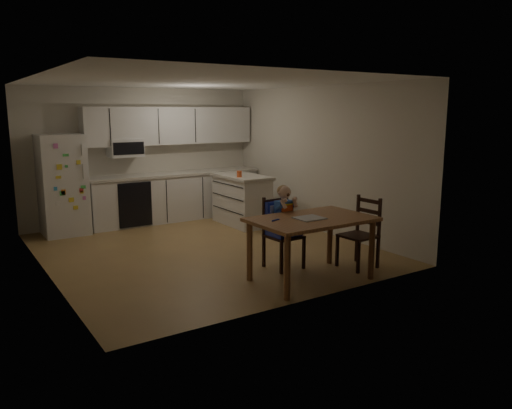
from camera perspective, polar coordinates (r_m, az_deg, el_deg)
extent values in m
cube|color=olive|center=(7.70, -5.96, -5.11)|extent=(4.50, 5.00, 0.01)
cube|color=beige|center=(9.75, -12.86, 5.51)|extent=(4.50, 0.02, 2.50)
cube|color=beige|center=(6.76, -23.42, 2.72)|extent=(0.02, 5.00, 2.50)
cube|color=beige|center=(8.71, 7.22, 5.11)|extent=(0.02, 5.00, 2.50)
cube|color=white|center=(7.43, -6.34, 13.84)|extent=(4.50, 5.00, 0.01)
cube|color=silver|center=(9.03, -21.23, 2.11)|extent=(0.72, 0.70, 1.70)
cube|color=silver|center=(9.77, -9.14, 0.80)|extent=(3.34, 0.60, 0.86)
cube|color=beige|center=(9.69, -9.19, 3.47)|extent=(3.37, 0.62, 0.05)
cube|color=black|center=(9.15, -13.61, -0.03)|extent=(0.60, 0.02, 0.80)
cube|color=silver|center=(9.75, -9.69, 8.87)|extent=(3.34, 0.34, 0.70)
cube|color=silver|center=(9.42, -14.71, 6.29)|extent=(0.60, 0.38, 0.33)
cube|color=silver|center=(9.22, -1.66, 0.39)|extent=(0.60, 1.19, 0.87)
cube|color=beige|center=(9.15, -1.67, 3.23)|extent=(0.65, 1.25, 0.05)
cylinder|color=#D45123|center=(8.85, -1.92, 3.50)|extent=(0.09, 0.09, 0.11)
cube|color=brown|center=(6.15, 6.37, -1.71)|extent=(1.48, 0.95, 0.04)
cylinder|color=brown|center=(5.57, 3.59, -7.21)|extent=(0.07, 0.07, 0.75)
cylinder|color=brown|center=(6.18, -0.74, -5.36)|extent=(0.07, 0.07, 0.75)
cylinder|color=brown|center=(6.40, 13.08, -5.08)|extent=(0.07, 0.07, 0.75)
cylinder|color=brown|center=(6.95, 8.44, -3.68)|extent=(0.07, 0.07, 0.75)
cube|color=#B0B0B5|center=(6.10, 6.12, -1.55)|extent=(0.33, 0.29, 0.01)
cylinder|color=#2536BA|center=(5.94, 2.18, -1.80)|extent=(0.12, 0.06, 0.02)
cube|color=black|center=(6.67, 3.20, -3.64)|extent=(0.44, 0.44, 0.03)
cube|color=black|center=(6.47, 2.92, -6.16)|extent=(0.04, 0.04, 0.42)
cube|color=black|center=(6.76, 0.90, -5.41)|extent=(0.04, 0.04, 0.42)
cube|color=black|center=(6.70, 5.48, -5.59)|extent=(0.04, 0.04, 0.42)
cube|color=black|center=(6.98, 3.41, -4.89)|extent=(0.04, 0.04, 0.42)
cube|color=black|center=(6.75, 2.21, -1.13)|extent=(0.42, 0.06, 0.50)
cube|color=#2536BA|center=(6.65, 3.20, -3.10)|extent=(0.40, 0.36, 0.10)
cube|color=#2536BA|center=(6.71, 2.47, -1.04)|extent=(0.38, 0.08, 0.34)
cube|color=#6986ED|center=(6.62, 3.32, -2.64)|extent=(0.31, 0.27, 0.02)
cube|color=#215CA6|center=(6.60, 3.17, -0.67)|extent=(0.23, 0.15, 0.26)
cube|color=red|center=(6.55, 3.53, -0.85)|extent=(0.19, 0.02, 0.20)
sphere|color=beige|center=(6.54, 3.25, 1.43)|extent=(0.18, 0.18, 0.17)
ellipsoid|color=olive|center=(6.54, 3.25, 1.58)|extent=(0.18, 0.17, 0.14)
cube|color=black|center=(6.82, 11.59, -3.52)|extent=(0.44, 0.44, 0.03)
cube|color=black|center=(6.87, 9.27, -5.28)|extent=(0.04, 0.04, 0.42)
cube|color=black|center=(7.14, 11.43, -4.75)|extent=(0.04, 0.04, 0.42)
cube|color=black|center=(6.62, 11.61, -5.98)|extent=(0.04, 0.04, 0.42)
cube|color=black|center=(6.90, 13.75, -5.39)|extent=(0.04, 0.04, 0.42)
cube|color=black|center=(6.90, 12.74, -1.15)|extent=(0.06, 0.42, 0.50)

